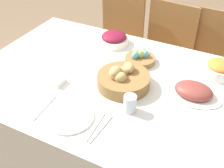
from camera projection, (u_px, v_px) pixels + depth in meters
ground_plane at (114, 164)px, 2.06m from camera, size 12.00×12.00×0.00m
dining_table at (114, 128)px, 1.83m from camera, size 1.66×1.09×0.77m
chair_far_right at (212, 67)px, 2.21m from camera, size 0.44×0.44×0.89m
chair_far_center at (163, 54)px, 2.36m from camera, size 0.46×0.46×0.89m
chair_far_left at (115, 43)px, 2.52m from camera, size 0.46×0.46×0.89m
bread_basket at (123, 79)px, 1.53m from camera, size 0.29×0.29×0.13m
egg_basket at (140, 58)px, 1.73m from camera, size 0.19×0.19×0.08m
ham_platter at (193, 91)px, 1.48m from camera, size 0.31×0.22×0.07m
beet_salad_bowl at (114, 39)px, 1.91m from camera, size 0.20×0.20×0.09m
carrot_bowl at (219, 69)px, 1.61m from camera, size 0.17×0.17×0.10m
dinner_plate at (69, 117)px, 1.35m from camera, size 0.24×0.24×0.01m
fork at (45, 108)px, 1.41m from camera, size 0.02×0.20×0.00m
knife at (95, 127)px, 1.30m from camera, size 0.02×0.20×0.00m
spoon at (101, 129)px, 1.29m from camera, size 0.02×0.20×0.00m
drinking_cup at (130, 104)px, 1.37m from camera, size 0.06×0.06×0.09m
butter_dish at (53, 80)px, 1.57m from camera, size 0.13×0.08×0.03m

